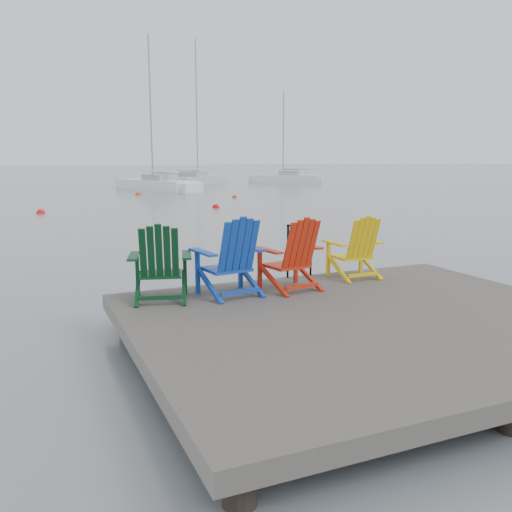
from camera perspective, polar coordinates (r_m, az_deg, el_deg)
name	(u,v)px	position (r m, az deg, el deg)	size (l,w,h in m)	color
ground	(371,353)	(7.24, 11.98, -9.99)	(400.00, 400.00, 0.00)	slate
dock	(372,327)	(7.13, 12.08, -7.37)	(6.00, 5.00, 1.40)	#2F2D2A
handrail	(300,245)	(9.13, 4.61, 1.17)	(0.48, 0.04, 0.90)	black
chair_green	(160,262)	(7.65, -10.07, -0.68)	(1.01, 0.96, 1.09)	#09361A
chair_blue	(231,257)	(7.81, -2.62, -0.07)	(1.00, 0.94, 1.15)	#103DAC
chair_red	(292,254)	(8.17, 3.84, 0.20)	(0.98, 0.92, 1.10)	red
chair_yellow	(356,247)	(9.13, 10.50, 0.92)	(0.84, 0.78, 1.04)	yellow
sailboat_near	(156,186)	(43.69, -10.44, 7.30)	(5.14, 9.06, 12.10)	white
sailboat_mid	(196,181)	(52.66, -6.37, 7.88)	(8.57, 9.34, 13.70)	#BCBCC0
sailboat_far	(286,179)	(56.30, 3.21, 8.07)	(6.25, 5.47, 9.38)	white
buoy_a	(216,208)	(27.68, -4.25, 5.08)	(0.37, 0.37, 0.37)	red
buoy_b	(41,213)	(26.69, -21.72, 4.20)	(0.39, 0.39, 0.39)	red
buoy_c	(235,198)	(34.90, -2.28, 6.17)	(0.33, 0.33, 0.33)	#BA420A
buoy_d	(138,195)	(38.17, -12.30, 6.29)	(0.40, 0.40, 0.40)	#C93F0B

